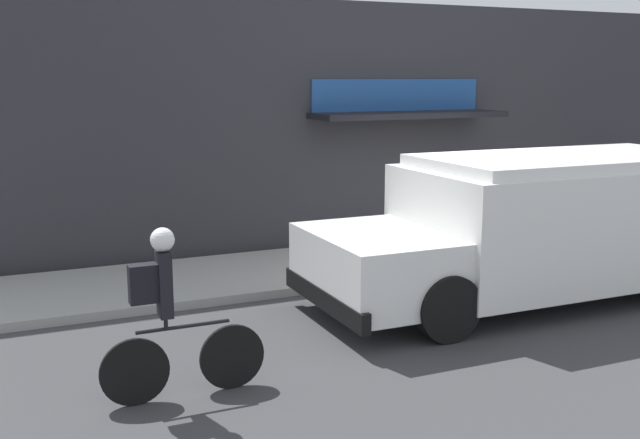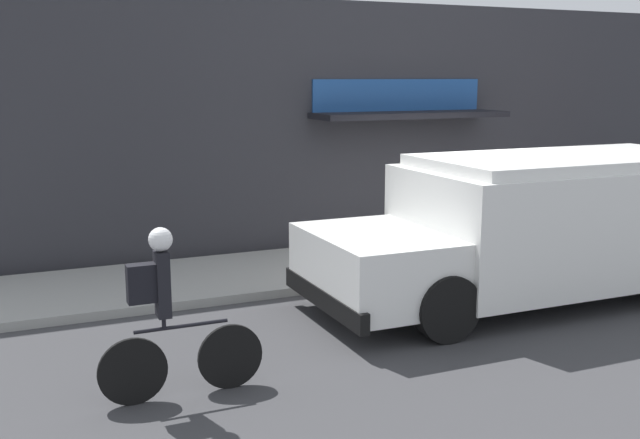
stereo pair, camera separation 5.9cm
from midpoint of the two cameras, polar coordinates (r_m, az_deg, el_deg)
ground_plane at (r=11.75m, az=10.95°, el=-4.18°), size 70.00×70.00×0.00m
sidewalk at (r=12.68m, az=7.97°, el=-2.70°), size 28.00×2.33×0.12m
storefront at (r=13.61m, az=5.01°, el=7.19°), size 16.04×1.12×4.28m
school_bus at (r=10.64m, az=16.89°, el=-0.33°), size 6.06×2.76×1.96m
cyclist at (r=7.15m, az=-11.26°, el=-7.17°), size 1.58×0.22×1.66m
trash_bin at (r=13.64m, az=13.01°, el=0.39°), size 0.52×0.52×0.95m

